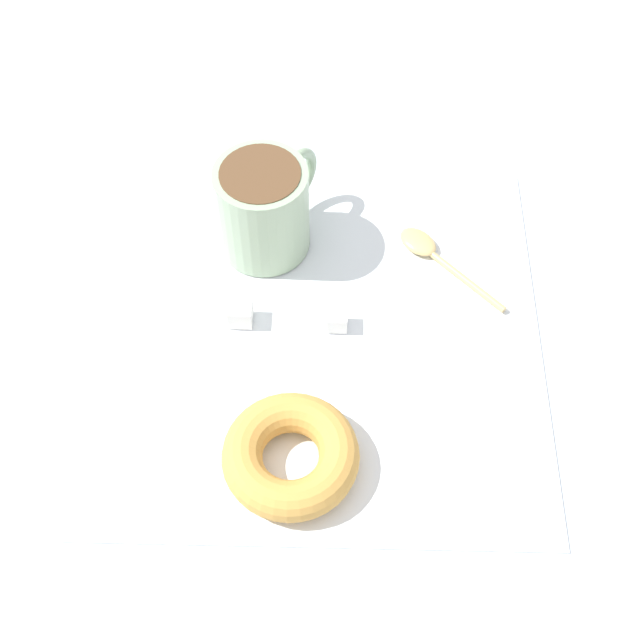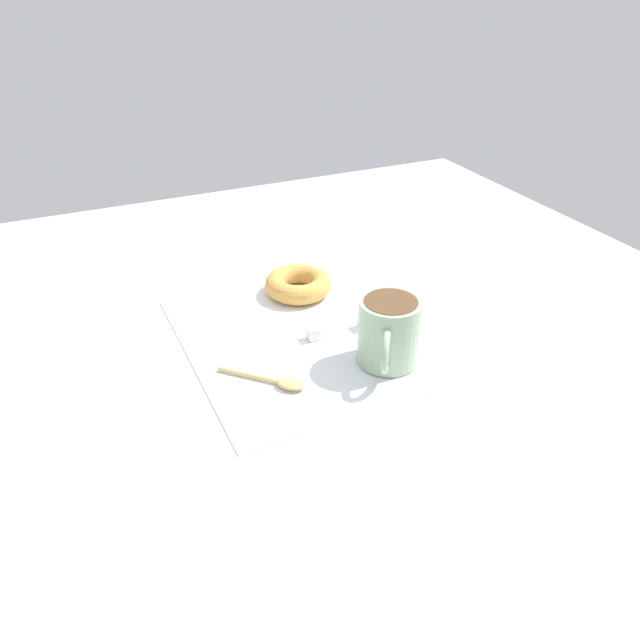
{
  "view_description": "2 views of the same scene",
  "coord_description": "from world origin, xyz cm",
  "px_view_note": "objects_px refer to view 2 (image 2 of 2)",
  "views": [
    {
      "loc": [
        -38.81,
        -3.09,
        60.49
      ],
      "look_at": [
        1.0,
        -1.73,
        2.3
      ],
      "focal_mm": 50.0,
      "sensor_mm": 36.0,
      "label": 1
    },
    {
      "loc": [
        66.27,
        -31.6,
        45.9
      ],
      "look_at": [
        1.0,
        -1.73,
        2.3
      ],
      "focal_mm": 35.0,
      "sensor_mm": 36.0,
      "label": 2
    }
  ],
  "objects_px": {
    "coffee_cup": "(389,331)",
    "sugar_cube_extra": "(314,333)",
    "sugar_cube": "(366,320)",
    "donut": "(297,284)",
    "spoon": "(280,381)"
  },
  "relations": [
    {
      "from": "spoon",
      "to": "coffee_cup",
      "type": "bearing_deg",
      "value": 85.74
    },
    {
      "from": "coffee_cup",
      "to": "sugar_cube_extra",
      "type": "height_order",
      "value": "coffee_cup"
    },
    {
      "from": "donut",
      "to": "coffee_cup",
      "type": "bearing_deg",
      "value": 9.39
    },
    {
      "from": "coffee_cup",
      "to": "spoon",
      "type": "distance_m",
      "value": 0.15
    },
    {
      "from": "spoon",
      "to": "donut",
      "type": "bearing_deg",
      "value": 152.22
    },
    {
      "from": "sugar_cube",
      "to": "sugar_cube_extra",
      "type": "xyz_separation_m",
      "value": [
        -0.0,
        -0.08,
        -0.0
      ]
    },
    {
      "from": "coffee_cup",
      "to": "sugar_cube",
      "type": "height_order",
      "value": "coffee_cup"
    },
    {
      "from": "coffee_cup",
      "to": "sugar_cube_extra",
      "type": "bearing_deg",
      "value": -144.07
    },
    {
      "from": "coffee_cup",
      "to": "sugar_cube",
      "type": "xyz_separation_m",
      "value": [
        -0.08,
        0.02,
        -0.03
      ]
    },
    {
      "from": "coffee_cup",
      "to": "sugar_cube_extra",
      "type": "distance_m",
      "value": 0.11
    },
    {
      "from": "sugar_cube",
      "to": "coffee_cup",
      "type": "bearing_deg",
      "value": -10.32
    },
    {
      "from": "sugar_cube_extra",
      "to": "spoon",
      "type": "bearing_deg",
      "value": -45.48
    },
    {
      "from": "coffee_cup",
      "to": "donut",
      "type": "xyz_separation_m",
      "value": [
        -0.21,
        -0.04,
        -0.03
      ]
    },
    {
      "from": "sugar_cube",
      "to": "sugar_cube_extra",
      "type": "bearing_deg",
      "value": -92.09
    },
    {
      "from": "spoon",
      "to": "sugar_cube",
      "type": "height_order",
      "value": "sugar_cube"
    }
  ]
}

